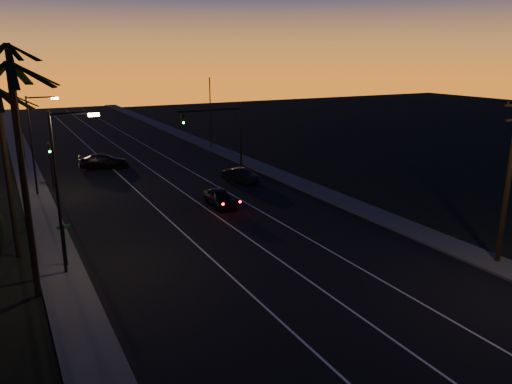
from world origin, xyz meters
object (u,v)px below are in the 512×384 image
right_car (241,176)px  utility_pole (509,175)px  signal_mast (220,124)px  cross_car (104,161)px  lead_car (220,198)px

right_car → utility_pole: bearing=-78.3°
signal_mast → utility_pole: bearing=-81.5°
cross_car → lead_car: bearing=-73.6°
right_car → signal_mast: bearing=85.0°
lead_car → cross_car: (-5.45, 18.45, 0.05)m
utility_pole → cross_car: (-15.30, 36.36, -4.55)m
utility_pole → cross_car: bearing=112.8°
lead_car → right_car: 7.86m
utility_pole → lead_car: size_ratio=2.15×
right_car → cross_car: cross_car is taller
lead_car → cross_car: size_ratio=0.84×
utility_pole → signal_mast: size_ratio=1.41×
signal_mast → right_car: size_ratio=1.69×
lead_car → right_car: lead_car is taller
right_car → cross_car: bearing=130.0°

